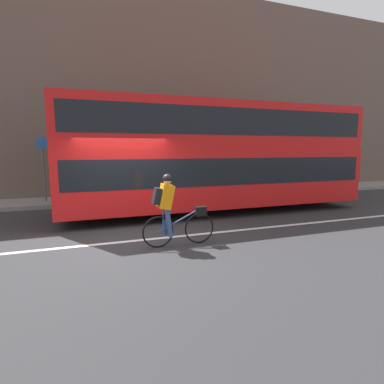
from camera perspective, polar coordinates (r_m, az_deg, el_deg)
ground_plane at (r=7.66m, az=-11.75°, el=-8.73°), size 80.00×80.00×0.00m
road_center_line at (r=7.47m, az=-11.54°, el=-9.13°), size 50.00×0.14×0.01m
sidewalk_curb at (r=13.24m, az=-15.15°, el=-1.35°), size 60.00×2.05×0.15m
building_facade at (r=14.48m, az=-16.26°, el=18.18°), size 60.00×0.30×9.59m
bus at (r=10.56m, az=4.69°, el=7.44°), size 10.41×2.61×3.71m
cyclist_on_bike at (r=6.77m, az=-3.92°, el=-3.04°), size 1.71×0.32×1.66m
trash_bin at (r=15.10m, az=11.07°, el=2.03°), size 0.47×0.47×0.94m
street_sign_post at (r=13.04m, az=-26.45°, el=4.44°), size 0.36×0.09×2.49m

